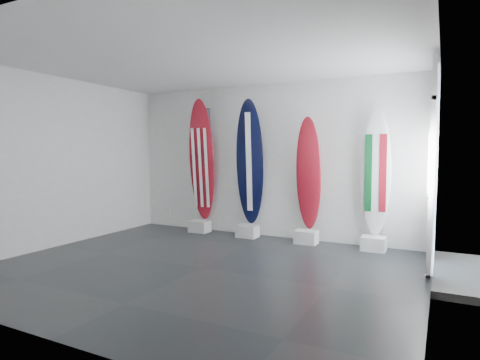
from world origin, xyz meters
The scene contains 16 objects.
floor centered at (0.00, 0.00, 0.00)m, with size 6.00×6.00×0.00m, color black.
ceiling centered at (0.00, 0.00, 3.00)m, with size 6.00×6.00×0.00m, color white.
wall_back centered at (0.00, 2.50, 1.50)m, with size 6.00×6.00×0.00m, color silver.
wall_front centered at (0.00, -2.50, 1.50)m, with size 6.00×6.00×0.00m, color silver.
wall_left centered at (-3.00, 0.00, 1.50)m, with size 5.00×5.00×0.00m, color silver.
wall_right centered at (3.00, 0.00, 1.50)m, with size 5.00×5.00×0.00m, color silver.
display_block_usa centered at (-1.43, 2.18, 0.12)m, with size 0.40×0.30×0.24m, color silver.
surfboard_usa centered at (-1.43, 2.28, 1.50)m, with size 0.57×0.08×2.54m, color maroon.
display_block_navy centered at (-0.31, 2.18, 0.12)m, with size 0.40×0.30×0.24m, color silver.
surfboard_navy centered at (-0.31, 2.28, 1.47)m, with size 0.56×0.08×2.47m, color black.
display_block_swiss centered at (0.88, 2.18, 0.12)m, with size 0.40×0.30×0.24m, color silver.
surfboard_swiss centered at (0.88, 2.28, 1.28)m, with size 0.47×0.08×2.08m, color maroon.
display_block_italy centered at (2.07, 2.18, 0.12)m, with size 0.40×0.30×0.24m, color silver.
surfboard_italy centered at (2.07, 2.28, 1.32)m, with size 0.49×0.08×2.15m, color white.
wall_outlet centered at (-2.45, 2.48, 0.35)m, with size 0.09×0.02×0.13m, color silver.
glass_door centered at (2.97, 1.55, 1.43)m, with size 0.12×1.16×2.85m, color white, non-canonical shape.
Camera 1 is at (3.09, -4.82, 1.68)m, focal length 29.98 mm.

